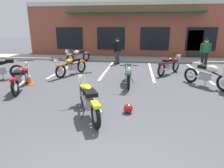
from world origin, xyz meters
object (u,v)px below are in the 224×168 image
object	(u,v)px
motorcycle_red_sportbike	(71,66)
motorcycle_blue_standard	(210,74)
motorcycle_foreground_classic	(88,99)
person_in_shorts_foreground	(205,51)
traffic_cone	(29,78)
motorcycle_orange_scrambler	(128,73)
person_by_back_row	(117,49)
motorcycle_black_cruiser	(78,56)
motorcycle_cream_vintage	(21,78)
helmet_on_pavement	(128,108)
motorcycle_silver_naked	(169,65)

from	to	relation	value
motorcycle_red_sportbike	motorcycle_blue_standard	bearing A→B (deg)	-11.46
motorcycle_foreground_classic	person_in_shorts_foreground	xyz separation A→B (m)	(5.21, 7.55, 0.49)
motorcycle_foreground_classic	motorcycle_blue_standard	xyz separation A→B (m)	(4.04, 3.10, 0.07)
person_in_shorts_foreground	traffic_cone	distance (m)	9.79
motorcycle_blue_standard	person_in_shorts_foreground	bearing A→B (deg)	75.28
motorcycle_orange_scrambler	person_by_back_row	distance (m)	4.66
motorcycle_black_cruiser	person_in_shorts_foreground	world-z (taller)	person_in_shorts_foreground
person_in_shorts_foreground	motorcycle_cream_vintage	bearing A→B (deg)	-145.51
person_by_back_row	motorcycle_orange_scrambler	bearing A→B (deg)	-78.30
motorcycle_blue_standard	motorcycle_cream_vintage	size ratio (longest dim) A/B	0.85
motorcycle_foreground_classic	motorcycle_red_sportbike	bearing A→B (deg)	114.51
motorcycle_red_sportbike	motorcycle_blue_standard	world-z (taller)	same
motorcycle_black_cruiser	person_by_back_row	bearing A→B (deg)	-4.29
motorcycle_black_cruiser	traffic_cone	size ratio (longest dim) A/B	3.56
person_in_shorts_foreground	person_by_back_row	bearing A→B (deg)	178.87
person_by_back_row	traffic_cone	world-z (taller)	person_by_back_row
motorcycle_orange_scrambler	person_by_back_row	size ratio (longest dim) A/B	1.26
motorcycle_foreground_classic	motorcycle_blue_standard	size ratio (longest dim) A/B	1.10
motorcycle_orange_scrambler	helmet_on_pavement	xyz separation A→B (m)	(0.16, -2.81, -0.33)
motorcycle_orange_scrambler	motorcycle_cream_vintage	xyz separation A→B (m)	(-3.95, -1.25, 0.00)
motorcycle_silver_naked	motorcycle_blue_standard	xyz separation A→B (m)	(1.20, -2.15, 0.07)
motorcycle_cream_vintage	person_by_back_row	distance (m)	6.55
motorcycle_foreground_classic	person_in_shorts_foreground	bearing A→B (deg)	55.39
person_in_shorts_foreground	motorcycle_silver_naked	bearing A→B (deg)	-135.92
person_in_shorts_foreground	motorcycle_orange_scrambler	bearing A→B (deg)	-134.31
motorcycle_blue_standard	motorcycle_cream_vintage	world-z (taller)	same
motorcycle_foreground_classic	traffic_cone	xyz separation A→B (m)	(-3.19, 2.56, -0.20)
motorcycle_silver_naked	helmet_on_pavement	bearing A→B (deg)	-109.99
person_by_back_row	motorcycle_red_sportbike	bearing A→B (deg)	-119.70
motorcycle_black_cruiser	motorcycle_blue_standard	distance (m)	8.26
motorcycle_black_cruiser	motorcycle_orange_scrambler	size ratio (longest dim) A/B	0.90
motorcycle_red_sportbike	person_by_back_row	size ratio (longest dim) A/B	1.18
motorcycle_red_sportbike	motorcycle_blue_standard	distance (m)	6.13
motorcycle_foreground_classic	person_by_back_row	distance (m)	7.67
motorcycle_silver_naked	helmet_on_pavement	size ratio (longest dim) A/B	6.89
motorcycle_foreground_classic	person_by_back_row	bearing A→B (deg)	90.46
motorcycle_orange_scrambler	person_by_back_row	bearing A→B (deg)	101.70
motorcycle_silver_naked	motorcycle_orange_scrambler	distance (m)	2.90
person_by_back_row	helmet_on_pavement	distance (m)	7.48
motorcycle_foreground_classic	traffic_cone	size ratio (longest dim) A/B	3.64
person_in_shorts_foreground	traffic_cone	xyz separation A→B (m)	(-8.40, -4.99, -0.69)
motorcycle_foreground_classic	motorcycle_cream_vintage	size ratio (longest dim) A/B	0.94
motorcycle_foreground_classic	traffic_cone	world-z (taller)	motorcycle_foreground_classic
motorcycle_blue_standard	person_by_back_row	bearing A→B (deg)	131.99
motorcycle_foreground_classic	motorcycle_blue_standard	bearing A→B (deg)	37.46
motorcycle_black_cruiser	person_in_shorts_foreground	distance (m)	7.95
motorcycle_red_sportbike	motorcycle_black_cruiser	size ratio (longest dim) A/B	1.04
helmet_on_pavement	motorcycle_cream_vintage	bearing A→B (deg)	159.17
motorcycle_black_cruiser	motorcycle_foreground_classic	bearing A→B (deg)	-70.91
motorcycle_foreground_classic	motorcycle_cream_vintage	world-z (taller)	same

